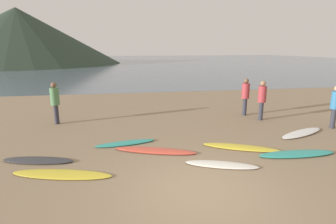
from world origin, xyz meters
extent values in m
cube|color=#8C7559|center=(0.00, 10.00, -0.10)|extent=(120.00, 120.00, 0.20)
cube|color=slate|center=(0.00, 64.18, 0.00)|extent=(140.00, 100.00, 0.01)
cone|color=#28382B|center=(-21.64, 55.81, 5.56)|extent=(40.35, 40.35, 11.11)
ellipsoid|color=#333338|center=(-4.10, 2.38, 0.04)|extent=(2.13, 0.99, 0.08)
ellipsoid|color=yellow|center=(-3.25, 1.35, 0.03)|extent=(2.68, 1.23, 0.06)
ellipsoid|color=teal|center=(-1.59, 3.41, 0.04)|extent=(2.10, 0.82, 0.07)
ellipsoid|color=#D84C38|center=(-0.69, 2.53, 0.04)|extent=(2.63, 1.37, 0.09)
ellipsoid|color=silver|center=(0.99, 1.18, 0.04)|extent=(2.06, 1.16, 0.07)
ellipsoid|color=yellow|center=(2.09, 2.34, 0.04)|extent=(2.44, 1.54, 0.08)
ellipsoid|color=teal|center=(3.54, 1.51, 0.05)|extent=(2.47, 0.64, 0.09)
ellipsoid|color=white|center=(5.03, 3.34, 0.05)|extent=(2.39, 1.46, 0.09)
cylinder|color=#2D2D38|center=(6.76, 3.85, 0.40)|extent=(0.19, 0.19, 0.81)
cylinder|color=teal|center=(6.76, 3.85, 1.16)|extent=(0.35, 0.35, 0.70)
cylinder|color=#2D2D38|center=(-4.43, 6.48, 0.42)|extent=(0.20, 0.20, 0.83)
cylinder|color=#4C7A4C|center=(-4.43, 6.48, 1.20)|extent=(0.36, 0.36, 0.73)
sphere|color=brown|center=(-4.43, 6.48, 1.68)|extent=(0.24, 0.24, 0.24)
cylinder|color=#2D2D38|center=(4.21, 6.54, 0.41)|extent=(0.20, 0.20, 0.83)
cylinder|color=#9E3338|center=(4.21, 6.54, 1.19)|extent=(0.36, 0.36, 0.72)
sphere|color=brown|center=(4.21, 6.54, 1.67)|extent=(0.23, 0.23, 0.23)
cylinder|color=#2D2D38|center=(4.52, 5.55, 0.41)|extent=(0.20, 0.20, 0.83)
cylinder|color=#9E3338|center=(4.52, 5.55, 1.19)|extent=(0.36, 0.36, 0.72)
sphere|color=#936B4C|center=(4.52, 5.55, 1.66)|extent=(0.23, 0.23, 0.23)
camera|label=1|loc=(-1.69, -5.38, 3.18)|focal=28.85mm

